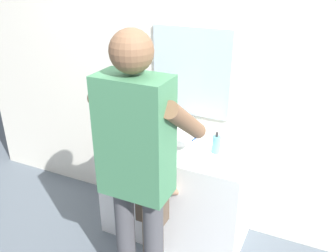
% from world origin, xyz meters
% --- Properties ---
extents(back_wall, '(4.40, 0.10, 2.70)m').
position_xyz_m(back_wall, '(0.00, 0.62, 1.35)').
color(back_wall, silver).
rests_on(back_wall, ground).
extents(vanity_cabinet, '(1.13, 0.54, 0.80)m').
position_xyz_m(vanity_cabinet, '(0.00, 0.30, 0.40)').
color(vanity_cabinet, white).
rests_on(vanity_cabinet, ground).
extents(sink_basin, '(0.38, 0.38, 0.11)m').
position_xyz_m(sink_basin, '(0.00, 0.28, 0.86)').
color(sink_basin, white).
rests_on(sink_basin, vanity_cabinet).
extents(faucet, '(0.18, 0.14, 0.18)m').
position_xyz_m(faucet, '(0.00, 0.51, 0.88)').
color(faucet, '#B7BABF').
rests_on(faucet, vanity_cabinet).
extents(toothbrush_cup, '(0.07, 0.07, 0.21)m').
position_xyz_m(toothbrush_cup, '(-0.31, 0.28, 0.86)').
color(toothbrush_cup, '#4C8EB2').
rests_on(toothbrush_cup, vanity_cabinet).
extents(soap_bottle, '(0.06, 0.06, 0.16)m').
position_xyz_m(soap_bottle, '(0.30, 0.35, 0.87)').
color(soap_bottle, '#66B2D1').
rests_on(soap_bottle, vanity_cabinet).
extents(child_toddler, '(0.28, 0.28, 0.91)m').
position_xyz_m(child_toddler, '(0.00, -0.10, 0.54)').
color(child_toddler, '#6B5B4C').
rests_on(child_toddler, ground).
extents(adult_parent, '(0.55, 0.58, 1.79)m').
position_xyz_m(adult_parent, '(0.03, -0.34, 1.08)').
color(adult_parent, '#47474C').
rests_on(adult_parent, ground).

